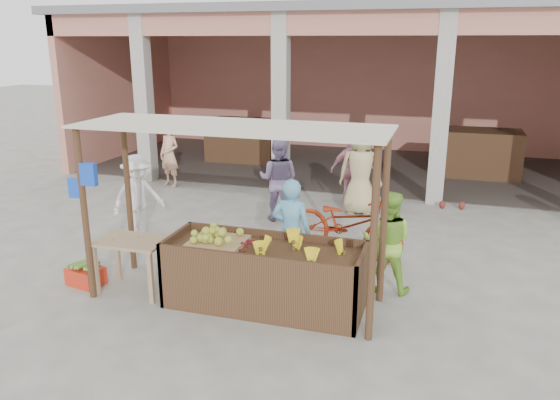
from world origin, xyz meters
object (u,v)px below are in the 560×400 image
(side_table, at_px, (132,249))
(vendor_green, at_px, (387,239))
(motorcycle, at_px, (346,223))
(red_crate, at_px, (86,276))
(fruit_stall, at_px, (264,278))
(vendor_blue, at_px, (291,228))

(side_table, bearing_deg, vendor_green, 16.59)
(side_table, distance_m, motorcycle, 3.43)
(red_crate, bearing_deg, side_table, 13.40)
(red_crate, bearing_deg, motorcycle, 45.58)
(vendor_green, bearing_deg, side_table, 16.44)
(fruit_stall, distance_m, vendor_blue, 0.93)
(vendor_green, bearing_deg, vendor_blue, 5.03)
(red_crate, bearing_deg, vendor_green, 26.47)
(fruit_stall, relative_size, side_table, 2.70)
(vendor_blue, xyz_separation_m, motorcycle, (0.56, 1.32, -0.29))
(red_crate, relative_size, vendor_green, 0.32)
(fruit_stall, height_order, motorcycle, motorcycle)
(fruit_stall, height_order, vendor_blue, vendor_blue)
(red_crate, relative_size, motorcycle, 0.24)
(vendor_blue, distance_m, vendor_green, 1.35)
(side_table, relative_size, motorcycle, 0.46)
(vendor_blue, bearing_deg, red_crate, 16.60)
(red_crate, xyz_separation_m, motorcycle, (3.39, 2.27, 0.42))
(fruit_stall, relative_size, vendor_blue, 1.56)
(motorcycle, bearing_deg, vendor_blue, 173.02)
(fruit_stall, height_order, red_crate, fruit_stall)
(fruit_stall, relative_size, vendor_green, 1.70)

